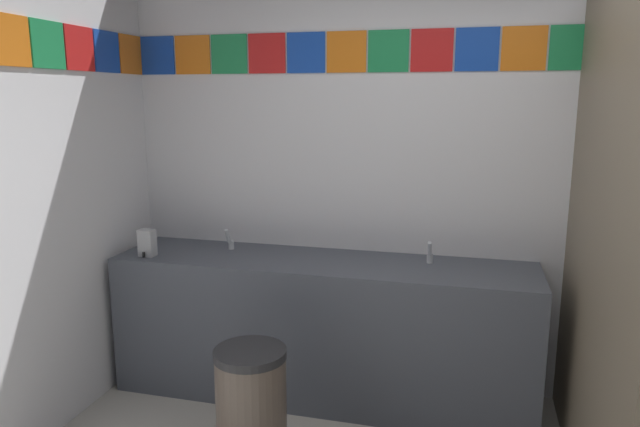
% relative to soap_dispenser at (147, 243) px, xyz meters
% --- Properties ---
extents(wall_back, '(4.38, 0.09, 2.88)m').
position_rel_soap_dispenser_xyz_m(wall_back, '(1.95, 0.49, 0.54)').
color(wall_back, silver).
rests_on(wall_back, ground_plane).
extents(vanity_counter, '(2.43, 0.57, 0.83)m').
position_rel_soap_dispenser_xyz_m(vanity_counter, '(1.02, 0.16, -0.49)').
color(vanity_counter, '#4C515B').
rests_on(vanity_counter, ground_plane).
extents(faucet_left, '(0.04, 0.10, 0.14)m').
position_rel_soap_dispenser_xyz_m(faucet_left, '(0.42, 0.25, -0.03)').
color(faucet_left, silver).
rests_on(faucet_left, vanity_counter).
extents(faucet_right, '(0.04, 0.10, 0.14)m').
position_rel_soap_dispenser_xyz_m(faucet_right, '(1.63, 0.25, -0.03)').
color(faucet_right, silver).
rests_on(faucet_right, vanity_counter).
extents(soap_dispenser, '(0.09, 0.09, 0.16)m').
position_rel_soap_dispenser_xyz_m(soap_dispenser, '(0.00, 0.00, 0.00)').
color(soap_dispenser, '#B7BABF').
rests_on(soap_dispenser, vanity_counter).
extents(trash_bin, '(0.34, 0.34, 0.60)m').
position_rel_soap_dispenser_xyz_m(trash_bin, '(0.88, -0.61, -0.61)').
color(trash_bin, brown).
rests_on(trash_bin, ground_plane).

